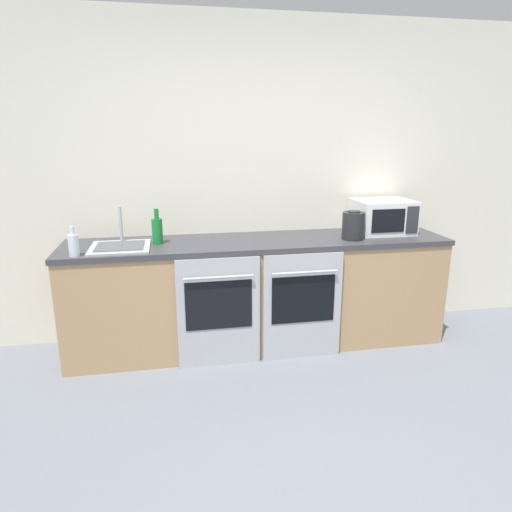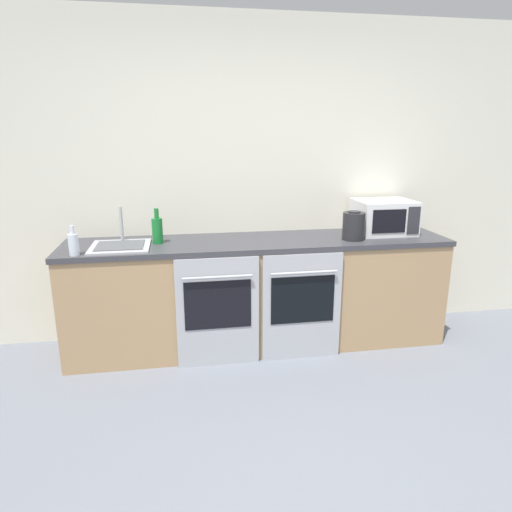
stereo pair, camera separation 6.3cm
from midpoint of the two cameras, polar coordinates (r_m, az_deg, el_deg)
The scene contains 10 objects.
ground_plane at distance 2.51m, azimuth 8.79°, elevation -27.61°, with size 16.00×16.00×0.00m, color slate.
wall_back at distance 3.85m, azimuth -0.07°, elevation 9.27°, with size 10.00×0.06×2.60m.
counter_back at distance 3.72m, azimuth 0.81°, elevation -4.55°, with size 3.01×0.64×0.88m.
oven_left at distance 3.38m, azimuth -4.25°, elevation -6.96°, with size 0.61×0.06×0.84m.
oven_right at distance 3.49m, azimuth 6.28°, elevation -6.27°, with size 0.61×0.06×0.84m.
microwave at distance 3.97m, azimuth 16.09°, elevation 4.73°, with size 0.46×0.39×0.28m.
bottle_green at distance 3.54m, azimuth -11.73°, elevation 3.24°, with size 0.08×0.08×0.27m.
bottle_clear at distance 3.35m, azimuth -21.34°, elevation 1.43°, with size 0.07×0.07×0.21m.
kettle at distance 3.67m, azimuth 12.58°, elevation 3.69°, with size 0.17×0.17×0.23m.
sink at distance 3.49m, azimuth -16.11°, elevation 1.29°, with size 0.43×0.42×0.28m.
Camera 2 is at (-0.61, -1.74, 1.70)m, focal length 32.00 mm.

